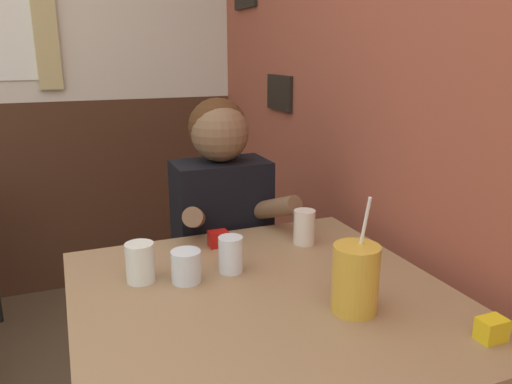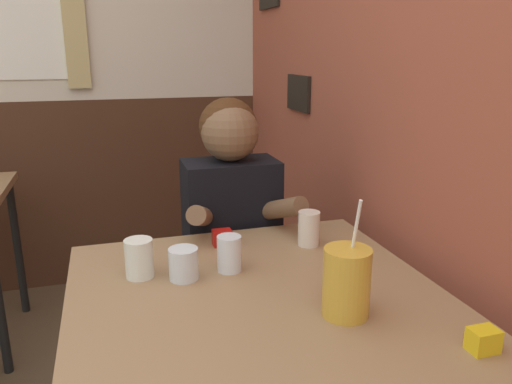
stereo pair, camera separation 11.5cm
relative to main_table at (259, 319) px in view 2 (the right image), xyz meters
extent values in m
cube|color=#9E4C38|center=(0.57, 0.77, 0.65)|extent=(0.06, 4.24, 2.70)
cube|color=black|center=(0.53, 1.11, 0.47)|extent=(0.02, 0.25, 0.16)
cube|color=#472819|center=(-0.64, 1.92, -0.15)|extent=(5.36, 0.06, 1.10)
cube|color=tan|center=(-0.46, 1.87, 0.85)|extent=(0.12, 0.02, 0.77)
cube|color=#93704C|center=(0.00, 0.00, 0.05)|extent=(0.94, 0.96, 0.04)
cylinder|color=black|center=(-0.43, 0.44, -0.34)|extent=(0.04, 0.04, 0.73)
cylinder|color=black|center=(0.43, 0.44, -0.34)|extent=(0.04, 0.04, 0.73)
cylinder|color=black|center=(-0.83, 1.61, -0.34)|extent=(0.04, 0.04, 0.73)
cube|color=black|center=(0.08, 0.61, -0.48)|extent=(0.31, 0.20, 0.45)
cube|color=black|center=(0.08, 0.61, 0.01)|extent=(0.34, 0.20, 0.54)
sphere|color=#472814|center=(0.08, 0.64, 0.40)|extent=(0.21, 0.21, 0.21)
sphere|color=brown|center=(0.08, 0.61, 0.39)|extent=(0.21, 0.21, 0.21)
cylinder|color=brown|center=(-0.06, 0.47, 0.13)|extent=(0.14, 0.27, 0.15)
cylinder|color=brown|center=(0.22, 0.47, 0.13)|extent=(0.14, 0.27, 0.15)
cylinder|color=gold|center=(0.17, -0.15, 0.15)|extent=(0.11, 0.11, 0.16)
cylinder|color=white|center=(0.18, -0.15, 0.28)|extent=(0.01, 0.04, 0.14)
cylinder|color=silver|center=(-0.04, 0.17, 0.12)|extent=(0.07, 0.07, 0.10)
cylinder|color=silver|center=(-0.28, 0.20, 0.12)|extent=(0.08, 0.08, 0.11)
cylinder|color=silver|center=(0.25, 0.28, 0.12)|extent=(0.07, 0.07, 0.11)
cylinder|color=silver|center=(-0.17, 0.15, 0.11)|extent=(0.08, 0.08, 0.09)
cube|color=#B7140F|center=(-0.01, 0.36, 0.09)|extent=(0.06, 0.04, 0.05)
cube|color=yellow|center=(0.37, -0.36, 0.09)|extent=(0.06, 0.04, 0.05)
camera|label=1|loc=(-0.45, -1.05, 0.66)|focal=35.00mm
camera|label=2|loc=(-0.34, -1.09, 0.66)|focal=35.00mm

